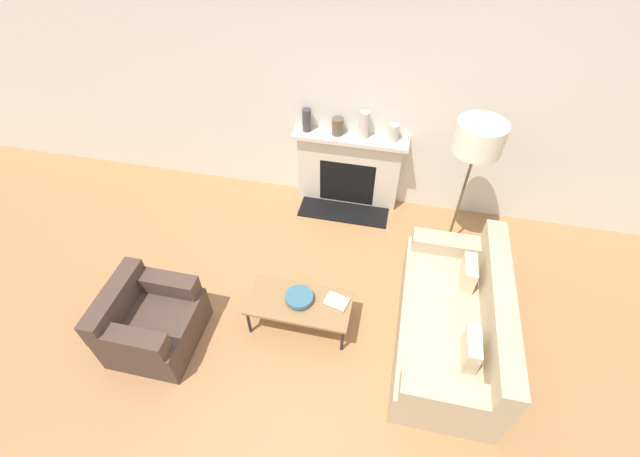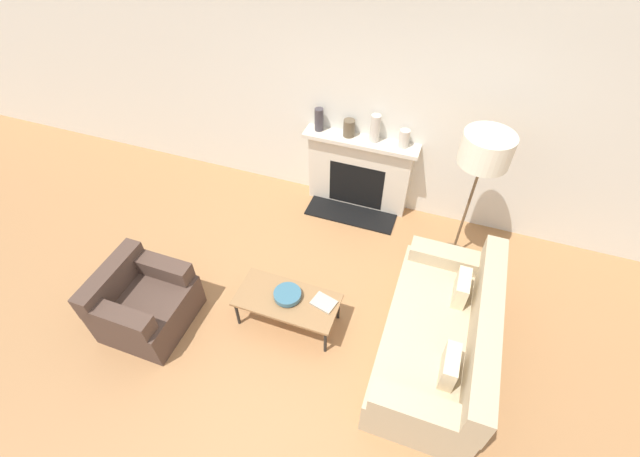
# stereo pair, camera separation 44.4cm
# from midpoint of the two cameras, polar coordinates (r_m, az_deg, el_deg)

# --- Properties ---
(ground_plane) EXTENTS (18.00, 18.00, 0.00)m
(ground_plane) POSITION_cam_midpoint_polar(r_m,az_deg,el_deg) (4.45, -1.03, -16.47)
(ground_plane) COLOR #A87547
(wall_back) EXTENTS (18.00, 0.06, 2.90)m
(wall_back) POSITION_cam_midpoint_polar(r_m,az_deg,el_deg) (5.20, 9.01, 16.39)
(wall_back) COLOR silver
(wall_back) RESTS_ON ground_plane
(fireplace) EXTENTS (1.43, 0.59, 1.02)m
(fireplace) POSITION_cam_midpoint_polar(r_m,az_deg,el_deg) (5.60, 7.44, 7.21)
(fireplace) COLOR beige
(fireplace) RESTS_ON ground_plane
(couch) EXTENTS (0.93, 1.89, 0.88)m
(couch) POSITION_cam_midpoint_polar(r_m,az_deg,el_deg) (4.38, 18.71, -13.79)
(couch) COLOR tan
(couch) RESTS_ON ground_plane
(armchair_near) EXTENTS (0.79, 0.84, 0.72)m
(armchair_near) POSITION_cam_midpoint_polar(r_m,az_deg,el_deg) (4.67, -19.99, -9.49)
(armchair_near) COLOR #4C382D
(armchair_near) RESTS_ON ground_plane
(coffee_table) EXTENTS (1.04, 0.50, 0.38)m
(coffee_table) POSITION_cam_midpoint_polar(r_m,az_deg,el_deg) (4.35, -1.45, -9.76)
(coffee_table) COLOR olive
(coffee_table) RESTS_ON ground_plane
(bowl) EXTENTS (0.28, 0.28, 0.07)m
(bowl) POSITION_cam_midpoint_polar(r_m,az_deg,el_deg) (4.30, -1.39, -8.96)
(bowl) COLOR #38667A
(bowl) RESTS_ON coffee_table
(book) EXTENTS (0.27, 0.22, 0.02)m
(book) POSITION_cam_midpoint_polar(r_m,az_deg,el_deg) (4.29, 3.52, -9.99)
(book) COLOR #B2A893
(book) RESTS_ON coffee_table
(floor_lamp) EXTENTS (0.50, 0.50, 1.70)m
(floor_lamp) POSITION_cam_midpoint_polar(r_m,az_deg,el_deg) (4.58, 23.71, 8.69)
(floor_lamp) COLOR brown
(floor_lamp) RESTS_ON ground_plane
(mantel_vase_left) EXTENTS (0.11, 0.11, 0.29)m
(mantel_vase_left) POSITION_cam_midpoint_polar(r_m,az_deg,el_deg) (5.34, 2.32, 14.24)
(mantel_vase_left) COLOR #3D383D
(mantel_vase_left) RESTS_ON fireplace
(mantel_vase_center_left) EXTENTS (0.14, 0.14, 0.21)m
(mantel_vase_center_left) POSITION_cam_midpoint_polar(r_m,az_deg,el_deg) (5.28, 6.37, 13.09)
(mantel_vase_center_left) COLOR brown
(mantel_vase_center_left) RESTS_ON fireplace
(mantel_vase_center_right) EXTENTS (0.12, 0.12, 0.34)m
(mantel_vase_center_right) POSITION_cam_midpoint_polar(r_m,az_deg,el_deg) (5.20, 9.87, 12.95)
(mantel_vase_center_right) COLOR beige
(mantel_vase_center_right) RESTS_ON fireplace
(mantel_vase_right) EXTENTS (0.12, 0.12, 0.22)m
(mantel_vase_right) POSITION_cam_midpoint_polar(r_m,az_deg,el_deg) (5.20, 13.62, 11.52)
(mantel_vase_right) COLOR beige
(mantel_vase_right) RESTS_ON fireplace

